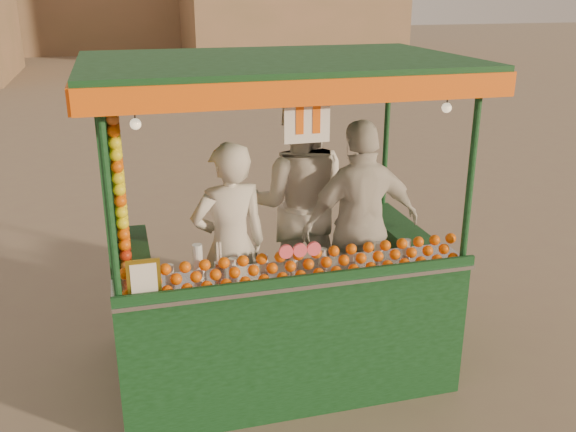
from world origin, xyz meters
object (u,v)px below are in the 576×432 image
object	(u,v)px
juice_cart	(272,282)
vendor_right	(361,226)
vendor_left	(230,247)
vendor_middle	(298,203)

from	to	relation	value
juice_cart	vendor_right	distance (m)	0.86
juice_cart	vendor_left	size ratio (longest dim) A/B	1.68
vendor_middle	vendor_right	bearing A→B (deg)	150.16
vendor_middle	vendor_right	xyz separation A→B (m)	(0.41, -0.43, -0.09)
vendor_left	vendor_middle	bearing A→B (deg)	-152.78
vendor_middle	vendor_right	distance (m)	0.60
vendor_left	vendor_middle	distance (m)	0.84
vendor_left	juice_cart	bearing A→B (deg)	157.40
juice_cart	vendor_middle	world-z (taller)	juice_cart
vendor_middle	vendor_right	size ratio (longest dim) A/B	1.10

